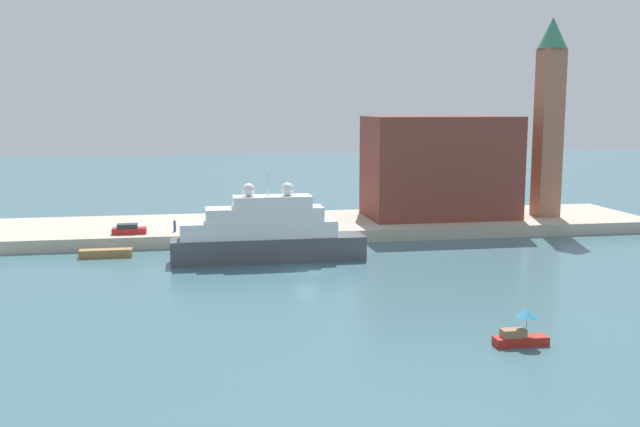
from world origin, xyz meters
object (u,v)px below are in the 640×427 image
(large_yacht, at_px, (266,234))
(harbor_building, at_px, (440,167))
(small_motorboat, at_px, (521,332))
(work_barge, at_px, (106,253))
(mooring_bollard, at_px, (284,229))
(person_figure, at_px, (175,226))
(parked_car, at_px, (129,229))
(bell_tower, at_px, (549,110))

(large_yacht, distance_m, harbor_building, 35.02)
(small_motorboat, height_order, work_barge, small_motorboat)
(harbor_building, height_order, mooring_bollard, harbor_building)
(work_barge, relative_size, mooring_bollard, 8.95)
(small_motorboat, bearing_deg, person_figure, 119.71)
(work_barge, height_order, parked_car, parked_car)
(person_figure, xyz_separation_m, mooring_bollard, (14.43, -2.56, -0.39))
(harbor_building, distance_m, mooring_bollard, 27.47)
(parked_car, bearing_deg, person_figure, 7.37)
(large_yacht, height_order, work_barge, large_yacht)
(person_figure, bearing_deg, parked_car, -172.63)
(large_yacht, height_order, harbor_building, harbor_building)
(large_yacht, xyz_separation_m, mooring_bollard, (3.50, 10.45, -1.18))
(mooring_bollard, bearing_deg, small_motorboat, -74.22)
(work_barge, bearing_deg, large_yacht, -15.94)
(bell_tower, relative_size, mooring_bollard, 42.02)
(bell_tower, relative_size, person_figure, 18.39)
(person_figure, bearing_deg, mooring_bollard, -10.08)
(harbor_building, distance_m, bell_tower, 18.35)
(small_motorboat, bearing_deg, parked_car, 125.23)
(person_figure, bearing_deg, work_barge, -137.39)
(parked_car, bearing_deg, bell_tower, 4.66)
(small_motorboat, bearing_deg, harbor_building, 77.37)
(work_barge, height_order, harbor_building, harbor_building)
(work_barge, xyz_separation_m, mooring_bollard, (22.64, 4.99, 1.52))
(parked_car, xyz_separation_m, mooring_bollard, (20.35, -1.80, -0.22))
(work_barge, bearing_deg, bell_tower, 10.49)
(work_barge, distance_m, harbor_building, 50.34)
(small_motorboat, bearing_deg, mooring_bollard, 105.78)
(small_motorboat, relative_size, mooring_bollard, 6.04)
(large_yacht, relative_size, person_figure, 14.33)
(small_motorboat, relative_size, work_barge, 0.68)
(bell_tower, bearing_deg, parked_car, -175.34)
(large_yacht, xyz_separation_m, harbor_building, (28.38, 19.61, 6.04))
(small_motorboat, xyz_separation_m, parked_car, (-33.09, 46.85, 1.17))
(work_barge, bearing_deg, harbor_building, 16.58)
(bell_tower, height_order, mooring_bollard, bell_tower)
(large_yacht, xyz_separation_m, bell_tower, (44.51, 17.26, 14.47))
(small_motorboat, xyz_separation_m, mooring_bollard, (-12.74, 45.05, 0.95))
(large_yacht, relative_size, mooring_bollard, 32.74)
(bell_tower, height_order, person_figure, bell_tower)
(parked_car, bearing_deg, harbor_building, 9.24)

